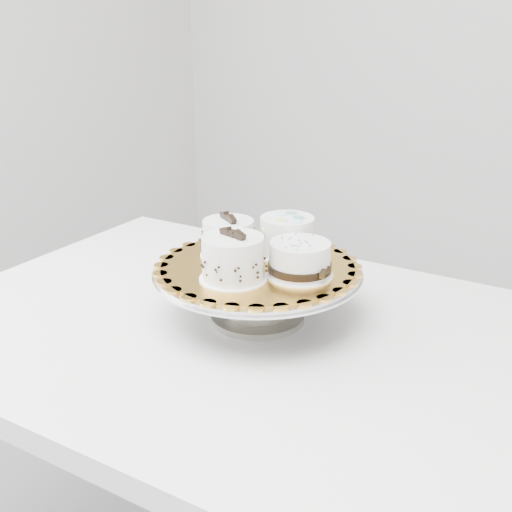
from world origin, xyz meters
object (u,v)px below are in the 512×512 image
Objects in this scene: cake_stand at (258,284)px; cake_ribbon at (300,260)px; table at (259,362)px; cake_dots at (287,236)px; cake_banded at (228,240)px; cake_swirl at (233,259)px; cake_board at (258,266)px.

cake_stand is 0.11m from cake_ribbon.
table is 3.58× the size of cake_stand.
cake_dots is at bearing 92.23° from table.
cake_banded is at bearing 164.90° from cake_ribbon.
cake_ribbon is (0.08, 0.09, -0.01)m from cake_swirl.
cake_swirl is at bearing -19.77° from cake_banded.
cake_ribbon reaches higher than cake_stand.
cake_banded is at bearing 178.13° from cake_stand.
cake_dots reaches higher than cake_stand.
cake_ribbon is at bearing 6.01° from cake_board.
table is at bearing -47.25° from cake_board.
cake_banded is at bearing 141.83° from cake_swirl.
cake_banded reaches higher than cake_ribbon.
cake_board is (-0.03, 0.03, 0.18)m from table.
cake_stand is (-0.03, 0.03, 0.14)m from table.
cake_board is at bearing 102.51° from cake_swirl.
cake_swirl is 0.93× the size of cake_dots.
cake_swirl is at bearing -122.66° from table.
table is 10.33× the size of cake_ribbon.
cake_banded is at bearing 153.05° from table.
cake_ribbon is (0.09, 0.01, 0.07)m from cake_stand.
cake_banded reaches higher than cake_board.
cake_banded reaches higher than cake_stand.
cake_ribbon is (0.09, 0.01, 0.03)m from cake_board.
cake_board is at bearing -113.43° from cake_dots.
cake_banded is 0.11m from cake_dots.
cake_swirl is 0.88× the size of cake_ribbon.
cake_dots is 0.11m from cake_ribbon.
cake_swirl reaches higher than cake_dots.
cake_swirl reaches higher than cake_ribbon.
cake_banded is at bearing -154.59° from cake_dots.
cake_dots is at bearing 83.92° from cake_board.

